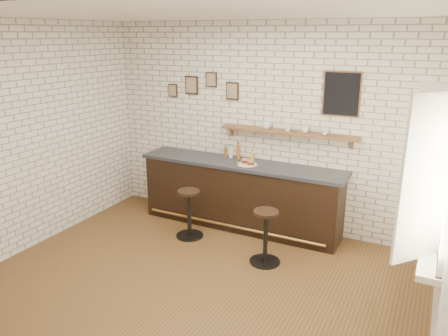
% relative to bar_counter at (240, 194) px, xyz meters
% --- Properties ---
extents(ground, '(5.00, 5.00, 0.00)m').
position_rel_bar_counter_xyz_m(ground, '(0.22, -1.70, -0.51)').
color(ground, brown).
rests_on(ground, ground).
extents(bar_counter, '(3.10, 0.65, 1.01)m').
position_rel_bar_counter_xyz_m(bar_counter, '(0.00, 0.00, 0.00)').
color(bar_counter, black).
rests_on(bar_counter, ground).
extents(sandwich_plate, '(0.28, 0.28, 0.01)m').
position_rel_bar_counter_xyz_m(sandwich_plate, '(0.13, -0.07, 0.51)').
color(sandwich_plate, white).
rests_on(sandwich_plate, bar_counter).
extents(ciabatta_sandwich, '(0.24, 0.17, 0.07)m').
position_rel_bar_counter_xyz_m(ciabatta_sandwich, '(0.15, -0.07, 0.55)').
color(ciabatta_sandwich, tan).
rests_on(ciabatta_sandwich, sandwich_plate).
extents(potato_chips, '(0.27, 0.18, 0.00)m').
position_rel_bar_counter_xyz_m(potato_chips, '(0.12, -0.07, 0.52)').
color(potato_chips, '#DC9F4D').
rests_on(potato_chips, sandwich_plate).
extents(bitters_bottle_brown, '(0.06, 0.06, 0.18)m').
position_rel_bar_counter_xyz_m(bitters_bottle_brown, '(-0.33, 0.16, 0.58)').
color(bitters_bottle_brown, brown).
rests_on(bitters_bottle_brown, bar_counter).
extents(bitters_bottle_white, '(0.05, 0.05, 0.21)m').
position_rel_bar_counter_xyz_m(bitters_bottle_white, '(-0.24, 0.16, 0.59)').
color(bitters_bottle_white, white).
rests_on(bitters_bottle_white, bar_counter).
extents(bitters_bottle_amber, '(0.06, 0.06, 0.25)m').
position_rel_bar_counter_xyz_m(bitters_bottle_amber, '(-0.11, 0.16, 0.60)').
color(bitters_bottle_amber, '#975818').
rests_on(bitters_bottle_amber, bar_counter).
extents(condiment_bottle_yellow, '(0.05, 0.05, 0.17)m').
position_rel_bar_counter_xyz_m(condiment_bottle_yellow, '(0.11, 0.16, 0.57)').
color(condiment_bottle_yellow, gold).
rests_on(condiment_bottle_yellow, bar_counter).
extents(bar_stool_left, '(0.39, 0.39, 0.71)m').
position_rel_bar_counter_xyz_m(bar_stool_left, '(-0.50, -0.67, -0.13)').
color(bar_stool_left, black).
rests_on(bar_stool_left, ground).
extents(bar_stool_right, '(0.39, 0.39, 0.71)m').
position_rel_bar_counter_xyz_m(bar_stool_right, '(0.76, -0.88, -0.13)').
color(bar_stool_right, black).
rests_on(bar_stool_right, ground).
extents(wall_shelf, '(2.00, 0.18, 0.18)m').
position_rel_bar_counter_xyz_m(wall_shelf, '(0.62, 0.20, 0.97)').
color(wall_shelf, brown).
rests_on(wall_shelf, ground).
extents(shelf_cup_a, '(0.17, 0.17, 0.10)m').
position_rel_bar_counter_xyz_m(shelf_cup_a, '(0.31, 0.20, 1.04)').
color(shelf_cup_a, white).
rests_on(shelf_cup_a, wall_shelf).
extents(shelf_cup_b, '(0.14, 0.14, 0.10)m').
position_rel_bar_counter_xyz_m(shelf_cup_b, '(0.63, 0.20, 1.04)').
color(shelf_cup_b, white).
rests_on(shelf_cup_b, wall_shelf).
extents(shelf_cup_c, '(0.15, 0.15, 0.09)m').
position_rel_bar_counter_xyz_m(shelf_cup_c, '(0.88, 0.20, 1.04)').
color(shelf_cup_c, white).
rests_on(shelf_cup_c, wall_shelf).
extents(shelf_cup_d, '(0.13, 0.13, 0.09)m').
position_rel_bar_counter_xyz_m(shelf_cup_d, '(1.15, 0.20, 1.04)').
color(shelf_cup_d, white).
rests_on(shelf_cup_d, wall_shelf).
extents(back_wall_decor, '(2.96, 0.02, 0.56)m').
position_rel_bar_counter_xyz_m(back_wall_decor, '(0.45, 0.28, 1.54)').
color(back_wall_decor, black).
rests_on(back_wall_decor, ground).
extents(window_sill, '(0.20, 1.35, 0.06)m').
position_rel_bar_counter_xyz_m(window_sill, '(2.62, -1.40, 0.39)').
color(window_sill, white).
rests_on(window_sill, ground).
extents(casement_window, '(0.40, 1.30, 1.56)m').
position_rel_bar_counter_xyz_m(casement_window, '(2.58, -1.40, 1.14)').
color(casement_window, white).
rests_on(casement_window, ground).
extents(book_lower, '(0.22, 0.24, 0.02)m').
position_rel_bar_counter_xyz_m(book_lower, '(2.60, -1.46, 0.43)').
color(book_lower, tan).
rests_on(book_lower, window_sill).
extents(book_upper, '(0.18, 0.23, 0.02)m').
position_rel_bar_counter_xyz_m(book_upper, '(2.60, -1.44, 0.45)').
color(book_upper, tan).
rests_on(book_upper, book_lower).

